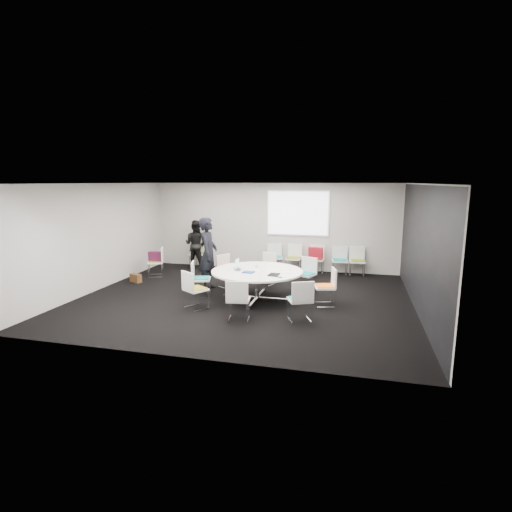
% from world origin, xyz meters
% --- Properties ---
extents(room_shell, '(8.08, 7.08, 2.88)m').
position_xyz_m(room_shell, '(0.09, 0.00, 1.40)').
color(room_shell, black).
rests_on(room_shell, ground).
extents(conference_table, '(2.21, 2.21, 0.73)m').
position_xyz_m(conference_table, '(0.34, -0.04, 0.54)').
color(conference_table, silver).
rests_on(conference_table, ground).
extents(projection_screen, '(1.90, 0.03, 1.35)m').
position_xyz_m(projection_screen, '(0.80, 3.46, 1.85)').
color(projection_screen, white).
rests_on(projection_screen, room_shell).
extents(chair_ring_a, '(0.55, 0.56, 0.88)m').
position_xyz_m(chair_ring_a, '(1.98, -0.10, 0.28)').
color(chair_ring_a, silver).
rests_on(chair_ring_a, ground).
extents(chair_ring_b, '(0.59, 0.59, 0.88)m').
position_xyz_m(chair_ring_b, '(1.39, 1.04, 0.28)').
color(chair_ring_b, silver).
rests_on(chair_ring_b, ground).
extents(chair_ring_c, '(0.59, 0.58, 0.88)m').
position_xyz_m(chair_ring_c, '(0.22, 1.46, 0.28)').
color(chair_ring_c, silver).
rests_on(chair_ring_c, ground).
extents(chair_ring_d, '(0.62, 0.63, 0.88)m').
position_xyz_m(chair_ring_d, '(-0.73, 0.94, 0.28)').
color(chair_ring_d, silver).
rests_on(chair_ring_d, ground).
extents(chair_ring_e, '(0.56, 0.57, 0.88)m').
position_xyz_m(chair_ring_e, '(-1.10, -0.09, 0.28)').
color(chair_ring_e, silver).
rests_on(chair_ring_e, ground).
extents(chair_ring_f, '(0.63, 0.63, 0.88)m').
position_xyz_m(chair_ring_f, '(-0.85, -1.05, 0.28)').
color(chair_ring_f, silver).
rests_on(chair_ring_f, ground).
extents(chair_ring_g, '(0.52, 0.51, 0.88)m').
position_xyz_m(chair_ring_g, '(0.31, -1.56, 0.28)').
color(chair_ring_g, silver).
rests_on(chair_ring_g, ground).
extents(chair_ring_h, '(0.60, 0.59, 0.88)m').
position_xyz_m(chair_ring_h, '(1.56, -1.29, 0.28)').
color(chair_ring_h, silver).
rests_on(chair_ring_h, ground).
extents(chair_back_a, '(0.57, 0.56, 0.88)m').
position_xyz_m(chair_back_a, '(0.14, 3.16, 0.28)').
color(chair_back_a, silver).
rests_on(chair_back_a, ground).
extents(chair_back_b, '(0.49, 0.48, 0.88)m').
position_xyz_m(chair_back_b, '(0.74, 3.17, 0.28)').
color(chair_back_b, silver).
rests_on(chair_back_b, ground).
extents(chair_back_c, '(0.47, 0.46, 0.88)m').
position_xyz_m(chair_back_c, '(1.45, 3.17, 0.28)').
color(chair_back_c, silver).
rests_on(chair_back_c, ground).
extents(chair_back_d, '(0.51, 0.50, 0.88)m').
position_xyz_m(chair_back_d, '(2.18, 3.14, 0.28)').
color(chair_back_d, silver).
rests_on(chair_back_d, ground).
extents(chair_back_e, '(0.50, 0.49, 0.88)m').
position_xyz_m(chair_back_e, '(2.70, 3.17, 0.28)').
color(chair_back_e, silver).
rests_on(chair_back_e, ground).
extents(chair_spare_left, '(0.59, 0.60, 0.88)m').
position_xyz_m(chair_spare_left, '(-3.23, 1.59, 0.28)').
color(chair_spare_left, silver).
rests_on(chair_spare_left, ground).
extents(chair_person_back, '(0.55, 0.54, 0.88)m').
position_xyz_m(chair_person_back, '(-2.50, 3.17, 0.28)').
color(chair_person_back, silver).
rests_on(chair_person_back, ground).
extents(person_main, '(0.55, 0.76, 1.93)m').
position_xyz_m(person_main, '(-1.14, 0.58, 0.96)').
color(person_main, black).
rests_on(person_main, ground).
extents(person_back, '(0.84, 0.68, 1.60)m').
position_xyz_m(person_back, '(-2.51, 3.00, 0.80)').
color(person_back, black).
rests_on(person_back, ground).
extents(laptop, '(0.34, 0.40, 0.03)m').
position_xyz_m(laptop, '(-0.11, -0.04, 0.74)').
color(laptop, '#333338').
rests_on(laptop, conference_table).
extents(laptop_lid, '(0.02, 0.30, 0.22)m').
position_xyz_m(laptop_lid, '(-0.18, 0.02, 0.86)').
color(laptop_lid, silver).
rests_on(laptop_lid, conference_table).
extents(notebook_black, '(0.25, 0.32, 0.02)m').
position_xyz_m(notebook_black, '(0.82, -0.41, 0.74)').
color(notebook_black, black).
rests_on(notebook_black, conference_table).
extents(tablet_folio, '(0.28, 0.23, 0.03)m').
position_xyz_m(tablet_folio, '(0.19, -0.32, 0.74)').
color(tablet_folio, navy).
rests_on(tablet_folio, conference_table).
extents(papers_right, '(0.37, 0.35, 0.00)m').
position_xyz_m(papers_right, '(0.93, 0.26, 0.73)').
color(papers_right, white).
rests_on(papers_right, conference_table).
extents(papers_front, '(0.35, 0.29, 0.00)m').
position_xyz_m(papers_front, '(1.05, -0.10, 0.73)').
color(papers_front, white).
rests_on(papers_front, conference_table).
extents(cup, '(0.08, 0.08, 0.09)m').
position_xyz_m(cup, '(0.25, 0.27, 0.78)').
color(cup, white).
rests_on(cup, conference_table).
extents(phone, '(0.16, 0.12, 0.01)m').
position_xyz_m(phone, '(0.99, -0.59, 0.73)').
color(phone, black).
rests_on(phone, conference_table).
extents(maroon_bag, '(0.41, 0.17, 0.28)m').
position_xyz_m(maroon_bag, '(-3.24, 1.58, 0.62)').
color(maroon_bag, '#4E1433').
rests_on(maroon_bag, chair_spare_left).
extents(brown_bag, '(0.39, 0.29, 0.24)m').
position_xyz_m(brown_bag, '(-3.45, 0.78, 0.12)').
color(brown_bag, '#4A2D17').
rests_on(brown_bag, ground).
extents(red_jacket, '(0.46, 0.24, 0.36)m').
position_xyz_m(red_jacket, '(1.45, 2.94, 0.70)').
color(red_jacket, '#AA1422').
rests_on(red_jacket, chair_back_c).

